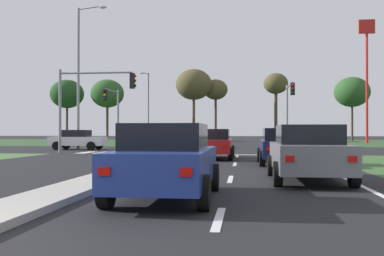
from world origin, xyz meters
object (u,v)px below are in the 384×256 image
object	(u,v)px
car_blue_seventh	(167,161)
traffic_signal_far_left	(113,107)
car_teal_near	(197,136)
treeline_fourth	(216,90)
treeline_third	(194,85)
treeline_sixth	(352,92)
traffic_signal_far_right	(289,103)
car_beige_eighth	(186,137)
street_lamp_second	(80,71)
car_red_fourth	(214,144)
fastfood_pole_sign	(367,55)
treeline_fifth	(276,85)
treeline_second	(107,94)
car_silver_second	(201,136)
pedestrian_at_median	(200,134)
treeline_near	(67,94)
traffic_signal_near_left	(89,95)
street_lamp_third	(148,104)
car_white_sixth	(78,140)
car_navy_third	(283,146)
car_grey_fifth	(308,152)

from	to	relation	value
car_blue_seventh	traffic_signal_far_left	size ratio (longest dim) A/B	0.82
car_teal_near	treeline_fourth	world-z (taller)	treeline_fourth
treeline_third	treeline_sixth	bearing A→B (deg)	9.47
traffic_signal_far_right	car_beige_eighth	bearing A→B (deg)	133.35
car_teal_near	street_lamp_second	world-z (taller)	street_lamp_second
car_red_fourth	fastfood_pole_sign	size ratio (longest dim) A/B	0.32
treeline_fourth	treeline_fifth	size ratio (longest dim) A/B	0.95
car_blue_seventh	treeline_second	bearing A→B (deg)	108.30
car_silver_second	car_red_fourth	distance (m)	41.77
pedestrian_at_median	treeline_near	size ratio (longest dim) A/B	0.18
traffic_signal_near_left	pedestrian_at_median	bearing A→B (deg)	70.52
treeline_third	traffic_signal_far_left	bearing A→B (deg)	-100.12
car_teal_near	car_beige_eighth	xyz separation A→B (m)	(-0.15, -9.98, -0.05)
fastfood_pole_sign	traffic_signal_far_left	bearing A→B (deg)	-148.81
car_red_fourth	street_lamp_third	size ratio (longest dim) A/B	0.52
car_blue_seventh	fastfood_pole_sign	size ratio (longest dim) A/B	0.30
pedestrian_at_median	traffic_signal_far_right	bearing A→B (deg)	-137.44
car_beige_eighth	pedestrian_at_median	size ratio (longest dim) A/B	2.62
treeline_fourth	traffic_signal_far_left	bearing A→B (deg)	-105.78
car_white_sixth	traffic_signal_far_left	xyz separation A→B (m)	(1.04, 5.84, 2.79)
traffic_signal_far_right	treeline_second	bearing A→B (deg)	132.74
traffic_signal_far_right	street_lamp_second	xyz separation A→B (m)	(-15.87, -5.93, 2.11)
treeline_third	car_navy_third	bearing A→B (deg)	-78.80
car_red_fourth	treeline_third	bearing A→B (deg)	97.82
car_navy_third	treeline_sixth	xyz separation A→B (m)	(13.68, 47.84, 6.23)
traffic_signal_far_left	car_white_sixth	bearing A→B (deg)	-100.06
car_navy_third	treeline_fifth	distance (m)	43.75
car_white_sixth	treeline_fifth	bearing A→B (deg)	150.41
car_teal_near	pedestrian_at_median	bearing A→B (deg)	96.95
car_teal_near	car_grey_fifth	bearing A→B (deg)	99.71
car_navy_third	pedestrian_at_median	xyz separation A→B (m)	(-5.80, 23.25, 0.35)
treeline_second	traffic_signal_far_right	bearing A→B (deg)	-47.26
traffic_signal_near_left	street_lamp_third	xyz separation A→B (m)	(-2.78, 30.30, 1.30)
treeline_fourth	pedestrian_at_median	bearing A→B (deg)	-90.14
treeline_third	treeline_near	bearing A→B (deg)	176.58
street_lamp_second	treeline_fifth	bearing A→B (deg)	61.32
car_silver_second	car_blue_seventh	distance (m)	55.57
traffic_signal_near_left	street_lamp_second	distance (m)	6.34
treeline_fourth	treeline_second	bearing A→B (deg)	-175.69
treeline_sixth	treeline_second	bearing A→B (deg)	-174.43
car_white_sixth	car_blue_seventh	xyz separation A→B (m)	(10.95, -24.01, 0.02)
traffic_signal_far_right	treeline_fifth	world-z (taller)	treeline_fifth
pedestrian_at_median	car_white_sixth	bearing A→B (deg)	119.50
car_beige_eighth	treeline_near	xyz separation A→B (m)	(-19.80, 15.54, 6.14)
traffic_signal_near_left	street_lamp_second	xyz separation A→B (m)	(-2.53, 5.37, 2.22)
car_beige_eighth	fastfood_pole_sign	world-z (taller)	fastfood_pole_sign
car_teal_near	traffic_signal_far_right	bearing A→B (deg)	115.60
traffic_signal_far_right	treeline_sixth	size ratio (longest dim) A/B	0.59
car_silver_second	treeline_second	world-z (taller)	treeline_second
car_blue_seventh	treeline_near	distance (m)	61.12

